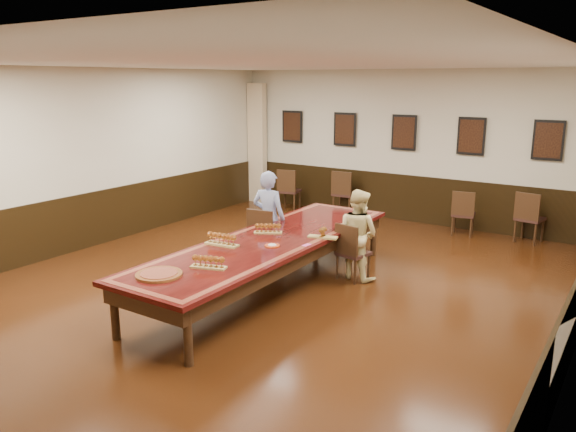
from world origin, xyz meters
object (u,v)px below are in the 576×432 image
Objects in this scene: spare_chair_a at (289,189)px; carved_platter at (159,275)px; spare_chair_c at (463,213)px; chair_woman at (353,251)px; spare_chair_d at (530,217)px; person_man at (269,218)px; conference_table at (269,249)px; chair_man at (266,237)px; person_woman at (358,234)px; spare_chair_b at (345,192)px.

spare_chair_a is 1.60× the size of carved_platter.
spare_chair_c is 6.66m from carved_platter.
spare_chair_a reaches higher than chair_woman.
spare_chair_c reaches higher than carved_platter.
person_man is at bearing 57.99° from spare_chair_d.
spare_chair_c is 1.20m from spare_chair_d.
person_man is (1.87, -3.49, 0.29)m from spare_chair_a.
spare_chair_a is 5.13m from conference_table.
spare_chair_a reaches higher than carved_platter.
chair_man reaches higher than conference_table.
chair_man reaches higher than spare_chair_c.
chair_man is 1.01× the size of spare_chair_d.
carved_platter is (-0.19, -1.95, 0.16)m from conference_table.
carved_platter is (-2.87, -6.64, 0.29)m from spare_chair_d.
chair_man is 1.55m from person_woman.
spare_chair_a is at bearing -34.01° from person_woman.
spare_chair_d is at bearing -138.33° from chair_man.
chair_man reaches higher than spare_chair_a.
spare_chair_d is 5.02m from person_man.
spare_chair_d is 5.40m from conference_table.
person_woman is (1.53, 0.18, -0.08)m from person_man.
spare_chair_c is 4.73m from conference_table.
chair_woman is 3.20m from carved_platter.
person_woman reaches higher than spare_chair_b.
spare_chair_c is at bearing 75.36° from carved_platter.
spare_chair_c is at bearing -90.77° from chair_woman.
spare_chair_a is at bearing 9.03° from spare_chair_b.
spare_chair_d is at bearing -106.76° from chair_woman.
person_man is (0.59, -3.81, 0.28)m from spare_chair_b.
person_woman reaches higher than conference_table.
spare_chair_a is 0.63× the size of person_man.
person_man is at bearing -90.00° from chair_man.
spare_chair_c is (4.05, 0.04, -0.04)m from spare_chair_a.
spare_chair_a is at bearing -9.59° from spare_chair_c.
chair_man is 2.87m from carved_platter.
spare_chair_b is 1.65× the size of carved_platter.
chair_man is at bearing 90.00° from person_man.
spare_chair_a reaches higher than conference_table.
chair_woman is 0.88× the size of spare_chair_b.
chair_man is at bearing 58.88° from spare_chair_d.
chair_woman is at bearing 71.26° from carved_platter.
person_woman is 1.43m from conference_table.
carved_platter is at bearing 81.40° from chair_woman.
spare_chair_b is 0.20× the size of conference_table.
chair_woman is at bearing 90.00° from person_woman.
person_man is at bearing 13.56° from chair_woman.
spare_chair_b reaches higher than chair_woman.
chair_woman is 0.92× the size of spare_chair_d.
spare_chair_a is 0.70× the size of person_woman.
conference_table is (-2.67, -4.69, 0.13)m from spare_chair_d.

